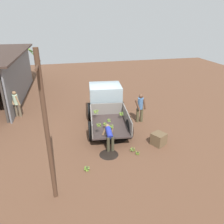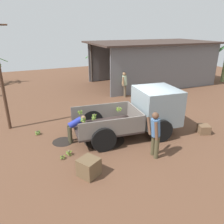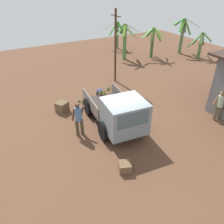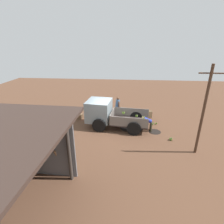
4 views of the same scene
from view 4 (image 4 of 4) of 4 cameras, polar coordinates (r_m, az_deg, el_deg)
ground at (r=13.19m, az=-0.98°, el=-4.98°), size 36.00×36.00×0.00m
mud_patch_0 at (r=12.92m, az=13.75°, el=-6.25°), size 0.87×0.87×0.01m
mud_patch_1 at (r=13.25m, az=6.40°, el=-4.99°), size 1.73×1.73×0.01m
cargo_truck at (r=12.98m, az=-2.46°, el=-0.19°), size 4.69×2.55×2.00m
utility_pole at (r=10.38m, az=27.73°, el=0.44°), size 1.20×0.15×5.01m
person_foreground_visitor at (r=14.64m, az=1.81°, el=1.97°), size 0.41×0.72×1.75m
person_worker_loading at (r=12.68m, az=11.59°, el=-3.26°), size 0.78×0.61×1.08m
person_bystander_near_shed at (r=8.95m, az=-17.09°, el=-13.41°), size 0.52×0.69×1.69m
banana_bunch_on_ground_0 at (r=12.10m, az=18.65°, el=-8.31°), size 0.25×0.25×0.20m
banana_bunch_on_ground_1 at (r=14.05m, az=14.23°, el=-3.56°), size 0.20×0.20×0.15m
banana_bunch_on_ground_2 at (r=13.87m, az=13.19°, el=-3.65°), size 0.25×0.24×0.20m
wooden_crate_0 at (r=15.03m, az=11.43°, el=-0.71°), size 0.81×0.81×0.59m
wooden_crate_1 at (r=14.81m, az=-10.60°, el=-1.41°), size 0.63×0.63×0.39m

